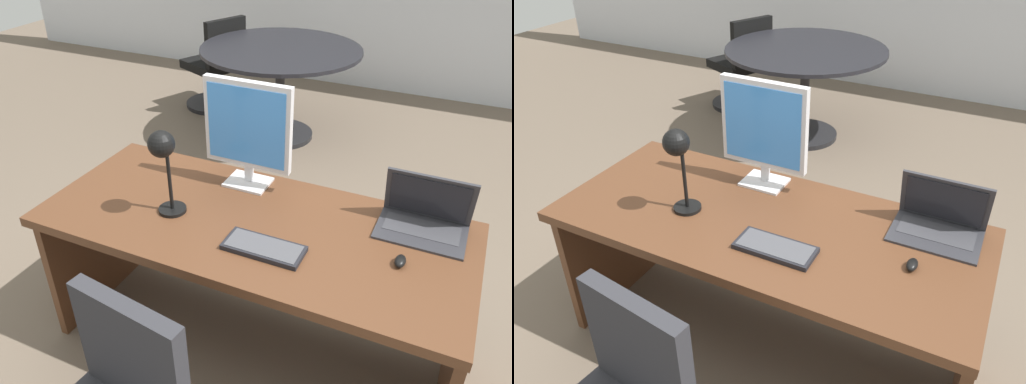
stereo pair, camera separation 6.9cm
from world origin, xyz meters
The scene contains 9 objects.
ground centered at (0.00, 1.50, 0.00)m, with size 12.00×12.00×0.00m, color #6B5B4C.
desk centered at (0.00, 0.05, 0.54)m, with size 1.81×0.78×0.73m.
monitor centered at (-0.15, 0.27, 1.01)m, with size 0.41×0.16×0.50m.
laptop centered at (0.66, 0.26, 0.80)m, with size 0.35×0.24×0.23m.
keyboard centered at (0.12, -0.16, 0.74)m, with size 0.31×0.14×0.02m.
mouse centered at (0.62, -0.03, 0.75)m, with size 0.04×0.07×0.03m.
desk_lamp centered at (-0.34, -0.10, 1.02)m, with size 0.12×0.14×0.39m.
meeting_table centered at (-0.80, 2.25, 0.60)m, with size 1.33×1.33×0.79m.
meeting_chair_near centered at (-1.61, 2.61, 0.37)m, with size 0.62×0.61×0.89m.
Camera 2 is at (0.80, -1.54, 1.95)m, focal length 35.50 mm.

